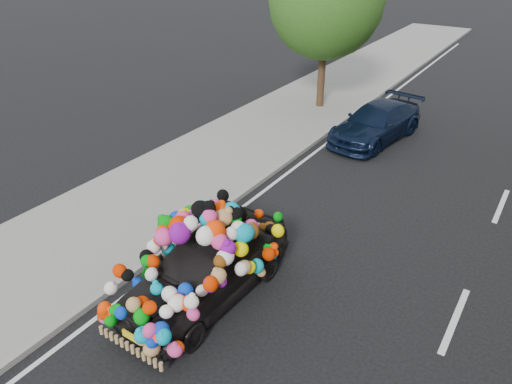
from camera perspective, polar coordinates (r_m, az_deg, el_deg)
ground at (r=10.97m, az=3.26°, el=-7.55°), size 100.00×100.00×0.00m
sidewalk at (r=13.22m, az=-13.17°, el=-1.29°), size 4.00×60.00×0.12m
kerb at (r=12.05m, az=-6.52°, el=-3.75°), size 0.15×60.00×0.13m
lane_markings at (r=10.14m, az=21.77°, el=-13.40°), size 6.00×50.00×0.01m
tree_near_sidewalk at (r=19.26m, az=8.02°, el=20.86°), size 4.20×4.20×6.13m
plush_art_car at (r=9.44m, az=-5.67°, el=-6.85°), size 2.10×4.18×1.98m
navy_sedan at (r=17.21m, az=13.56°, el=7.70°), size 2.30×4.33×1.19m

